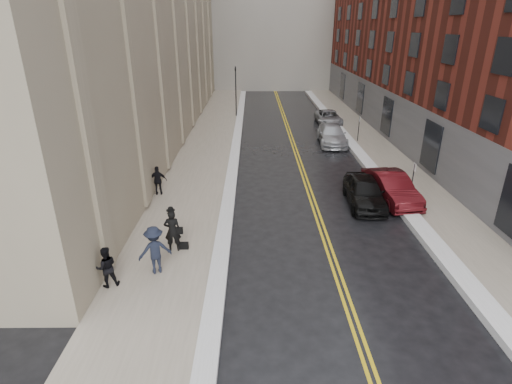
{
  "coord_description": "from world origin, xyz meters",
  "views": [
    {
      "loc": [
        -0.83,
        -12.31,
        9.1
      ],
      "look_at": [
        -0.69,
        5.55,
        1.6
      ],
      "focal_mm": 28.0,
      "sensor_mm": 36.0,
      "label": 1
    }
  ],
  "objects_px": {
    "car_maroon": "(391,187)",
    "pedestrian_a": "(106,267)",
    "pedestrian_b": "(155,250)",
    "pedestrian_c": "(158,181)",
    "car_black": "(365,191)",
    "car_silver_near": "(332,135)",
    "car_silver_far": "(328,118)",
    "pedestrian_main": "(172,231)"
  },
  "relations": [
    {
      "from": "car_black",
      "to": "pedestrian_main",
      "type": "relative_size",
      "value": 2.42
    },
    {
      "from": "car_silver_far",
      "to": "car_black",
      "type": "bearing_deg",
      "value": -94.73
    },
    {
      "from": "car_black",
      "to": "pedestrian_c",
      "type": "bearing_deg",
      "value": 176.99
    },
    {
      "from": "car_maroon",
      "to": "pedestrian_a",
      "type": "bearing_deg",
      "value": -155.88
    },
    {
      "from": "car_maroon",
      "to": "car_silver_near",
      "type": "xyz_separation_m",
      "value": [
        -1.14,
        11.64,
        -0.03
      ]
    },
    {
      "from": "pedestrian_main",
      "to": "pedestrian_b",
      "type": "height_order",
      "value": "pedestrian_b"
    },
    {
      "from": "car_silver_near",
      "to": "pedestrian_main",
      "type": "xyz_separation_m",
      "value": [
        -9.9,
        -17.15,
        0.34
      ]
    },
    {
      "from": "car_maroon",
      "to": "car_silver_far",
      "type": "relative_size",
      "value": 1.0
    },
    {
      "from": "car_maroon",
      "to": "car_silver_far",
      "type": "height_order",
      "value": "car_maroon"
    },
    {
      "from": "car_silver_far",
      "to": "pedestrian_c",
      "type": "xyz_separation_m",
      "value": [
        -12.81,
        -17.94,
        0.32
      ]
    },
    {
      "from": "pedestrian_a",
      "to": "pedestrian_c",
      "type": "distance_m",
      "value": 8.66
    },
    {
      "from": "pedestrian_c",
      "to": "car_silver_near",
      "type": "bearing_deg",
      "value": -143.86
    },
    {
      "from": "car_silver_near",
      "to": "pedestrian_main",
      "type": "distance_m",
      "value": 19.81
    },
    {
      "from": "pedestrian_b",
      "to": "car_silver_near",
      "type": "bearing_deg",
      "value": -140.54
    },
    {
      "from": "car_maroon",
      "to": "car_silver_far",
      "type": "distance_m",
      "value": 18.58
    },
    {
      "from": "pedestrian_main",
      "to": "pedestrian_b",
      "type": "bearing_deg",
      "value": 70.96
    },
    {
      "from": "car_maroon",
      "to": "pedestrian_c",
      "type": "bearing_deg",
      "value": 169.64
    },
    {
      "from": "car_maroon",
      "to": "pedestrian_c",
      "type": "distance_m",
      "value": 13.02
    },
    {
      "from": "pedestrian_main",
      "to": "pedestrian_b",
      "type": "distance_m",
      "value": 1.65
    },
    {
      "from": "pedestrian_main",
      "to": "pedestrian_a",
      "type": "distance_m",
      "value": 3.18
    },
    {
      "from": "pedestrian_b",
      "to": "pedestrian_c",
      "type": "bearing_deg",
      "value": -100.29
    },
    {
      "from": "pedestrian_b",
      "to": "pedestrian_c",
      "type": "relative_size",
      "value": 1.17
    },
    {
      "from": "car_black",
      "to": "pedestrian_b",
      "type": "relative_size",
      "value": 2.34
    },
    {
      "from": "pedestrian_a",
      "to": "car_silver_near",
      "type": "bearing_deg",
      "value": -145.03
    },
    {
      "from": "car_silver_near",
      "to": "car_silver_far",
      "type": "relative_size",
      "value": 1.09
    },
    {
      "from": "car_black",
      "to": "pedestrian_c",
      "type": "relative_size",
      "value": 2.74
    },
    {
      "from": "car_silver_far",
      "to": "car_silver_near",
      "type": "bearing_deg",
      "value": -98.31
    },
    {
      "from": "car_silver_far",
      "to": "pedestrian_a",
      "type": "relative_size",
      "value": 3.0
    },
    {
      "from": "car_silver_near",
      "to": "pedestrian_c",
      "type": "xyz_separation_m",
      "value": [
        -11.86,
        -10.99,
        0.23
      ]
    },
    {
      "from": "car_black",
      "to": "pedestrian_c",
      "type": "distance_m",
      "value": 11.46
    },
    {
      "from": "car_maroon",
      "to": "pedestrian_c",
      "type": "xyz_separation_m",
      "value": [
        -13.0,
        0.64,
        0.19
      ]
    },
    {
      "from": "car_black",
      "to": "pedestrian_a",
      "type": "xyz_separation_m",
      "value": [
        -11.4,
        -7.48,
        0.17
      ]
    },
    {
      "from": "car_silver_far",
      "to": "pedestrian_c",
      "type": "relative_size",
      "value": 2.88
    },
    {
      "from": "car_maroon",
      "to": "pedestrian_c",
      "type": "height_order",
      "value": "pedestrian_c"
    },
    {
      "from": "pedestrian_a",
      "to": "pedestrian_b",
      "type": "bearing_deg",
      "value": -174.53
    },
    {
      "from": "pedestrian_a",
      "to": "pedestrian_main",
      "type": "bearing_deg",
      "value": -151.99
    },
    {
      "from": "pedestrian_a",
      "to": "pedestrian_b",
      "type": "distance_m",
      "value": 1.83
    },
    {
      "from": "car_maroon",
      "to": "car_black",
      "type": "bearing_deg",
      "value": -168.99
    },
    {
      "from": "car_black",
      "to": "car_silver_far",
      "type": "relative_size",
      "value": 0.95
    },
    {
      "from": "pedestrian_b",
      "to": "car_maroon",
      "type": "bearing_deg",
      "value": -169.87
    },
    {
      "from": "car_maroon",
      "to": "pedestrian_a",
      "type": "distance_m",
      "value": 15.27
    },
    {
      "from": "car_black",
      "to": "car_maroon",
      "type": "distance_m",
      "value": 1.69
    }
  ]
}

